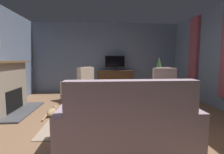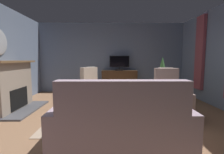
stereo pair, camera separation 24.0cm
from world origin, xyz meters
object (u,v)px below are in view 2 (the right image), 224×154
folded_newspaper (120,100)px  fireplace (10,87)px  armchair_near_window (168,103)px  potted_plant_leafy_by_curtain (162,79)px  coffee_table (112,104)px  cat (54,110)px  sofa_floral (121,128)px  armchair_angled_to_table (84,89)px  television (119,63)px  tv_remote (102,102)px  tv_cabinet (119,82)px

folded_newspaper → fireplace: bearing=170.0°
armchair_near_window → potted_plant_leafy_by_curtain: 1.22m
coffee_table → cat: size_ratio=1.35×
sofa_floral → armchair_angled_to_table: armchair_angled_to_table is taller
television → sofa_floral: bearing=-92.9°
television → tv_remote: (-0.53, -3.12, -0.73)m
fireplace → television: television is taller
potted_plant_leafy_by_curtain → cat: (-2.92, -0.86, -0.67)m
cat → sofa_floral: bearing=-46.8°
television → tv_remote: bearing=-99.6°
tv_cabinet → fireplace: bearing=-143.0°
tv_remote → cat: tv_remote is taller
folded_newspaper → potted_plant_leafy_by_curtain: size_ratio=0.21×
tv_remote → cat: bearing=-154.7°
cat → potted_plant_leafy_by_curtain: bearing=16.4°
fireplace → tv_remote: bearing=-21.3°
television → folded_newspaper: size_ratio=2.55×
potted_plant_leafy_by_curtain → tv_cabinet: bearing=125.1°
tv_cabinet → armchair_near_window: (0.97, -2.80, -0.08)m
folded_newspaper → coffee_table: bearing=-161.5°
armchair_near_window → armchair_angled_to_table: 2.82m
armchair_near_window → coffee_table: bearing=-167.8°
folded_newspaper → potted_plant_leafy_by_curtain: (1.33, 1.38, 0.29)m
television → armchair_angled_to_table: (-1.25, -1.00, -0.87)m
sofa_floral → tv_cabinet: bearing=87.1°
fireplace → coffee_table: 2.77m
armchair_angled_to_table → armchair_near_window: bearing=-38.3°
fireplace → potted_plant_leafy_by_curtain: 4.16m
television → cat: size_ratio=1.10×
coffee_table → armchair_angled_to_table: size_ratio=0.78×
coffee_table → armchair_near_window: bearing=12.2°
television → armchair_angled_to_table: bearing=-141.3°
potted_plant_leafy_by_curtain → folded_newspaper: bearing=-133.9°
fireplace → potted_plant_leafy_by_curtain: potted_plant_leafy_by_curtain is taller
fireplace → armchair_near_window: size_ratio=1.41×
fireplace → armchair_angled_to_table: (1.70, 1.17, -0.29)m
television → tv_remote: 3.25m
sofa_floral → armchair_near_window: armchair_near_window is taller
armchair_angled_to_table → cat: size_ratio=1.72×
folded_newspaper → armchair_angled_to_table: bearing=125.0°
television → coffee_table: (-0.32, -3.03, -0.80)m
cat → folded_newspaper: bearing=-18.2°
coffee_table → armchair_near_window: size_ratio=0.83×
fireplace → potted_plant_leafy_by_curtain: bearing=7.8°
folded_newspaper → cat: bearing=168.1°
sofa_floral → armchair_near_window: bearing=49.1°
armchair_near_window → fireplace: bearing=171.6°
fireplace → tv_remote: size_ratio=9.46×
tv_remote → armchair_near_window: armchair_near_window is taller
sofa_floral → television: bearing=87.1°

